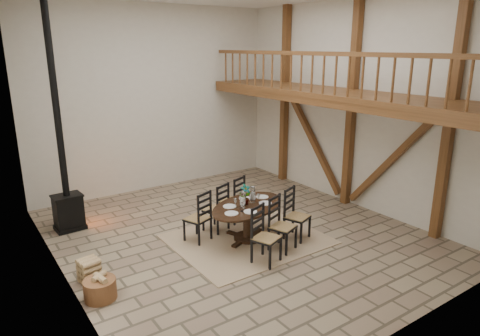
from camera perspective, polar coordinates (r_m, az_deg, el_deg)
ground at (r=9.34m, az=-0.36°, el=-8.77°), size 8.00×8.00×0.00m
room_shell at (r=9.25m, az=5.81°, el=10.35°), size 7.02×8.02×5.01m
rug at (r=9.08m, az=1.00°, el=-9.46°), size 3.00×2.50×0.02m
dining_table at (r=8.91m, az=1.01°, el=-7.15°), size 2.33×2.55×1.21m
wood_stove at (r=9.91m, az=-22.31°, el=-1.49°), size 0.64×0.51×5.00m
log_basket at (r=7.43m, az=-18.16°, el=-15.00°), size 0.51×0.51×0.42m
log_stack at (r=7.93m, az=-19.47°, el=-12.76°), size 0.37×0.38×0.44m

